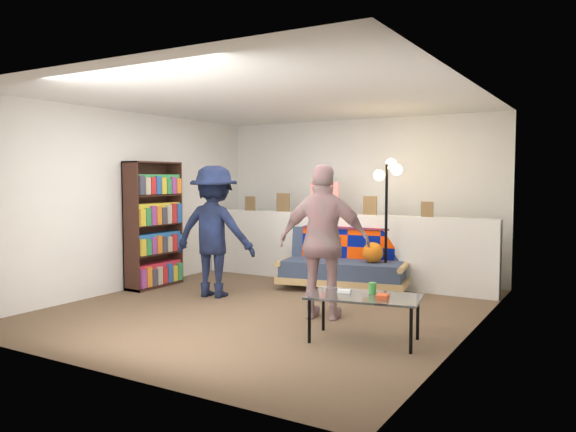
% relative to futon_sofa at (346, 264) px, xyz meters
% --- Properties ---
extents(ground, '(5.00, 5.00, 0.00)m').
position_rel_futon_sofa_xyz_m(ground, '(-0.29, -1.45, -0.34)').
color(ground, brown).
rests_on(ground, ground).
extents(room_shell, '(4.60, 5.05, 2.45)m').
position_rel_futon_sofa_xyz_m(room_shell, '(-0.29, -0.98, 1.33)').
color(room_shell, silver).
rests_on(room_shell, ground).
extents(half_wall_ledge, '(4.45, 0.15, 1.00)m').
position_rel_futon_sofa_xyz_m(half_wall_ledge, '(-0.29, 0.35, 0.16)').
color(half_wall_ledge, silver).
rests_on(half_wall_ledge, ground).
extents(ledge_decor, '(2.97, 0.02, 0.45)m').
position_rel_futon_sofa_xyz_m(ledge_decor, '(-0.51, 0.33, 0.83)').
color(ledge_decor, brown).
rests_on(ledge_decor, half_wall_ledge).
extents(futon_sofa, '(1.83, 1.11, 0.74)m').
position_rel_futon_sofa_xyz_m(futon_sofa, '(0.00, 0.00, 0.00)').
color(futon_sofa, tan).
rests_on(futon_sofa, ground).
extents(bookshelf, '(0.29, 0.87, 1.73)m').
position_rel_futon_sofa_xyz_m(bookshelf, '(-2.37, -1.19, 0.47)').
color(bookshelf, black).
rests_on(bookshelf, ground).
extents(coffee_table, '(1.11, 0.74, 0.53)m').
position_rel_futon_sofa_xyz_m(coffee_table, '(1.18, -2.13, 0.06)').
color(coffee_table, black).
rests_on(coffee_table, ground).
extents(floor_lamp, '(0.40, 0.32, 1.77)m').
position_rel_futon_sofa_xyz_m(floor_lamp, '(0.57, 0.07, 0.91)').
color(floor_lamp, black).
rests_on(floor_lamp, ground).
extents(person_left, '(1.17, 0.81, 1.67)m').
position_rel_futon_sofa_xyz_m(person_left, '(-1.25, -1.27, 0.49)').
color(person_left, black).
rests_on(person_left, ground).
extents(person_right, '(1.05, 0.64, 1.66)m').
position_rel_futon_sofa_xyz_m(person_right, '(0.47, -1.57, 0.49)').
color(person_right, '#D68A90').
rests_on(person_right, ground).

